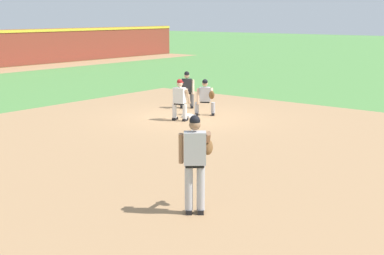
{
  "coord_description": "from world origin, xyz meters",
  "views": [
    {
      "loc": [
        -14.72,
        -11.9,
        3.62
      ],
      "look_at": [
        -5.15,
        -4.26,
        1.03
      ],
      "focal_mm": 50.0,
      "sensor_mm": 36.0,
      "label": 1
    }
  ],
  "objects_px": {
    "pitcher": "(196,158)",
    "first_baseman": "(205,96)",
    "baseball": "(192,131)",
    "first_base_bag": "(189,116)",
    "umpire": "(187,88)",
    "baserunner": "(180,98)"
  },
  "relations": [
    {
      "from": "first_baseman",
      "to": "umpire",
      "type": "distance_m",
      "value": 1.76
    },
    {
      "from": "first_base_bag",
      "to": "umpire",
      "type": "distance_m",
      "value": 2.08
    },
    {
      "from": "pitcher",
      "to": "first_baseman",
      "type": "xyz_separation_m",
      "value": [
        7.95,
        5.8,
        -0.33
      ]
    },
    {
      "from": "first_base_bag",
      "to": "pitcher",
      "type": "height_order",
      "value": "pitcher"
    },
    {
      "from": "first_base_bag",
      "to": "first_baseman",
      "type": "bearing_deg",
      "value": -24.06
    },
    {
      "from": "first_baseman",
      "to": "baserunner",
      "type": "height_order",
      "value": "baserunner"
    },
    {
      "from": "baseball",
      "to": "pitcher",
      "type": "height_order",
      "value": "pitcher"
    },
    {
      "from": "first_base_bag",
      "to": "baserunner",
      "type": "bearing_deg",
      "value": -167.5
    },
    {
      "from": "umpire",
      "to": "first_baseman",
      "type": "bearing_deg",
      "value": -118.25
    },
    {
      "from": "baseball",
      "to": "first_base_bag",
      "type": "bearing_deg",
      "value": 41.65
    },
    {
      "from": "first_baseman",
      "to": "baserunner",
      "type": "bearing_deg",
      "value": 174.34
    },
    {
      "from": "first_base_bag",
      "to": "baserunner",
      "type": "xyz_separation_m",
      "value": [
        -0.68,
        -0.15,
        0.75
      ]
    },
    {
      "from": "baseball",
      "to": "umpire",
      "type": "distance_m",
      "value": 4.47
    },
    {
      "from": "first_base_bag",
      "to": "umpire",
      "type": "height_order",
      "value": "umpire"
    },
    {
      "from": "first_baseman",
      "to": "first_base_bag",
      "type": "bearing_deg",
      "value": 155.94
    },
    {
      "from": "baserunner",
      "to": "umpire",
      "type": "distance_m",
      "value": 2.57
    },
    {
      "from": "first_base_bag",
      "to": "baseball",
      "type": "bearing_deg",
      "value": -138.35
    },
    {
      "from": "baseball",
      "to": "first_baseman",
      "type": "relative_size",
      "value": 0.06
    },
    {
      "from": "baserunner",
      "to": "first_base_bag",
      "type": "bearing_deg",
      "value": 12.5
    },
    {
      "from": "first_baseman",
      "to": "umpire",
      "type": "xyz_separation_m",
      "value": [
        0.83,
        1.55,
        0.06
      ]
    },
    {
      "from": "pitcher",
      "to": "first_baseman",
      "type": "bearing_deg",
      "value": 36.12
    },
    {
      "from": "pitcher",
      "to": "baserunner",
      "type": "height_order",
      "value": "pitcher"
    }
  ]
}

